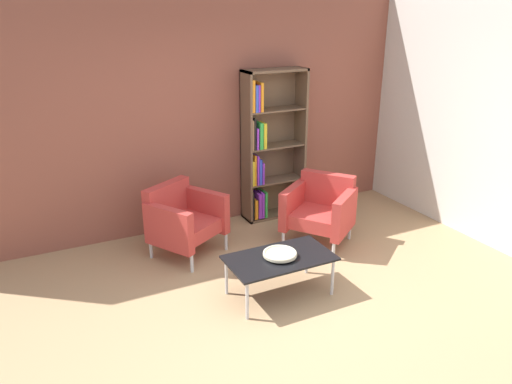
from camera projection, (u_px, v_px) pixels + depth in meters
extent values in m
plane|color=tan|center=(293.00, 326.00, 4.27)|extent=(8.32, 8.32, 0.00)
cube|color=brown|center=(191.00, 110.00, 5.82)|extent=(6.40, 0.12, 2.90)
cube|color=silver|center=(492.00, 117.00, 5.45)|extent=(0.12, 5.20, 2.90)
cube|color=brown|center=(246.00, 149.00, 6.06)|extent=(0.03, 0.30, 1.90)
cube|color=brown|center=(300.00, 142.00, 6.38)|extent=(0.03, 0.30, 1.90)
cube|color=brown|center=(275.00, 70.00, 5.89)|extent=(0.80, 0.30, 0.03)
cube|color=brown|center=(273.00, 214.00, 6.55)|extent=(0.80, 0.30, 0.03)
cube|color=brown|center=(269.00, 143.00, 6.34)|extent=(0.80, 0.02, 1.90)
cube|color=brown|center=(273.00, 180.00, 6.38)|extent=(0.76, 0.28, 0.02)
cube|color=brown|center=(274.00, 146.00, 6.22)|extent=(0.76, 0.28, 0.02)
cube|color=brown|center=(274.00, 110.00, 6.05)|extent=(0.76, 0.28, 0.02)
cube|color=black|center=(250.00, 204.00, 6.29)|extent=(0.02, 0.20, 0.37)
cube|color=orange|center=(254.00, 208.00, 6.32)|extent=(0.04, 0.18, 0.26)
cube|color=purple|center=(257.00, 204.00, 6.34)|extent=(0.04, 0.21, 0.33)
cube|color=purple|center=(261.00, 204.00, 6.34)|extent=(0.03, 0.17, 0.34)
cube|color=green|center=(262.00, 202.00, 6.39)|extent=(0.03, 0.24, 0.34)
cube|color=yellow|center=(250.00, 172.00, 6.14)|extent=(0.03, 0.21, 0.32)
cube|color=orange|center=(253.00, 170.00, 6.12)|extent=(0.02, 0.17, 0.39)
cube|color=purple|center=(255.00, 169.00, 6.15)|extent=(0.02, 0.19, 0.38)
cube|color=blue|center=(258.00, 171.00, 6.17)|extent=(0.03, 0.17, 0.33)
cube|color=purple|center=(259.00, 172.00, 6.22)|extent=(0.03, 0.24, 0.28)
cube|color=olive|center=(249.00, 134.00, 5.98)|extent=(0.02, 0.24, 0.36)
cube|color=black|center=(252.00, 133.00, 5.98)|extent=(0.02, 0.22, 0.39)
cube|color=purple|center=(254.00, 138.00, 6.02)|extent=(0.03, 0.23, 0.26)
cube|color=green|center=(257.00, 135.00, 6.04)|extent=(0.04, 0.25, 0.32)
cube|color=yellow|center=(262.00, 135.00, 6.03)|extent=(0.04, 0.18, 0.32)
cube|color=orange|center=(250.00, 96.00, 5.80)|extent=(0.04, 0.18, 0.38)
cube|color=blue|center=(253.00, 98.00, 5.84)|extent=(0.03, 0.21, 0.32)
cube|color=purple|center=(256.00, 98.00, 5.85)|extent=(0.02, 0.20, 0.32)
cube|color=orange|center=(259.00, 96.00, 5.86)|extent=(0.03, 0.21, 0.34)
cube|color=black|center=(280.00, 258.00, 4.60)|extent=(1.00, 0.56, 0.02)
cylinder|color=silver|center=(247.00, 300.00, 4.29)|extent=(0.03, 0.03, 0.38)
cylinder|color=silver|center=(333.00, 277.00, 4.67)|extent=(0.03, 0.03, 0.38)
cylinder|color=silver|center=(226.00, 276.00, 4.68)|extent=(0.03, 0.03, 0.38)
cylinder|color=silver|center=(307.00, 256.00, 5.06)|extent=(0.03, 0.03, 0.38)
cylinder|color=beige|center=(280.00, 256.00, 4.60)|extent=(0.13, 0.13, 0.02)
cylinder|color=beige|center=(280.00, 254.00, 4.59)|extent=(0.32, 0.32, 0.02)
torus|color=beige|center=(280.00, 253.00, 4.59)|extent=(0.32, 0.32, 0.02)
cube|color=#B73833|center=(187.00, 227.00, 5.41)|extent=(0.85, 0.83, 0.16)
cube|color=#B73833|center=(167.00, 200.00, 5.46)|extent=(0.61, 0.43, 0.38)
cube|color=#B73833|center=(168.00, 229.00, 5.12)|extent=(0.40, 0.58, 0.46)
cube|color=#B73833|center=(205.00, 209.00, 5.61)|extent=(0.40, 0.58, 0.46)
cylinder|color=silver|center=(192.00, 262.00, 5.09)|extent=(0.04, 0.04, 0.24)
cylinder|color=silver|center=(226.00, 240.00, 5.56)|extent=(0.04, 0.04, 0.24)
cylinder|color=silver|center=(151.00, 248.00, 5.39)|extent=(0.04, 0.04, 0.24)
cylinder|color=silver|center=(187.00, 228.00, 5.86)|extent=(0.04, 0.04, 0.24)
cube|color=#B73833|center=(318.00, 218.00, 5.66)|extent=(0.85, 0.86, 0.16)
cube|color=#B73833|center=(328.00, 188.00, 5.79)|extent=(0.47, 0.59, 0.38)
cube|color=#B73833|center=(293.00, 205.00, 5.74)|extent=(0.56, 0.45, 0.46)
cube|color=#B73833|center=(344.00, 214.00, 5.47)|extent=(0.56, 0.45, 0.46)
cylinder|color=silver|center=(283.00, 238.00, 5.60)|extent=(0.04, 0.04, 0.24)
cylinder|color=silver|center=(333.00, 250.00, 5.35)|extent=(0.04, 0.04, 0.24)
cylinder|color=silver|center=(303.00, 220.00, 6.09)|extent=(0.04, 0.04, 0.24)
cylinder|color=silver|center=(350.00, 230.00, 5.83)|extent=(0.04, 0.04, 0.24)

